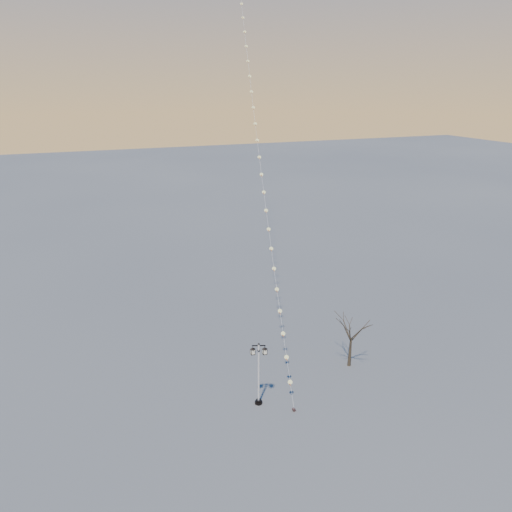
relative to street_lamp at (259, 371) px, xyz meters
name	(u,v)px	position (x,y,z in m)	size (l,w,h in m)	color
ground	(298,394)	(3.05, -0.07, -2.71)	(300.00, 300.00, 0.00)	#535555
street_lamp	(259,371)	(0.00, 0.00, 0.00)	(1.20, 0.70, 4.90)	black
bare_tree	(352,331)	(8.60, 1.85, 0.47)	(2.76, 2.76, 4.59)	#342A1E
kite_train	(254,93)	(7.01, 19.07, 17.94)	(10.64, 42.06, 41.48)	#34201E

